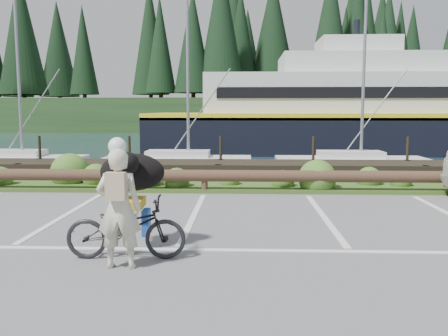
# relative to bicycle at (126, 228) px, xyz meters

# --- Properties ---
(ground) EXTENTS (72.00, 72.00, 0.00)m
(ground) POSITION_rel_bicycle_xyz_m (0.67, 0.86, -0.45)
(ground) COLOR #5A5A5D
(harbor_backdrop) EXTENTS (170.00, 160.00, 30.00)m
(harbor_backdrop) POSITION_rel_bicycle_xyz_m (1.06, 79.33, -0.45)
(harbor_backdrop) COLOR #182D3A
(harbor_backdrop) RESTS_ON ground
(vegetation_strip) EXTENTS (34.00, 1.60, 0.10)m
(vegetation_strip) POSITION_rel_bicycle_xyz_m (0.67, 6.16, -0.40)
(vegetation_strip) COLOR #3D5B21
(vegetation_strip) RESTS_ON ground
(log_rail) EXTENTS (32.00, 0.30, 0.60)m
(log_rail) POSITION_rel_bicycle_xyz_m (0.67, 5.46, -0.45)
(log_rail) COLOR #443021
(log_rail) RESTS_ON ground
(bicycle) EXTENTS (1.72, 0.66, 0.89)m
(bicycle) POSITION_rel_bicycle_xyz_m (0.00, 0.00, 0.00)
(bicycle) COLOR black
(bicycle) RESTS_ON ground
(cyclist) EXTENTS (0.61, 0.41, 1.62)m
(cyclist) POSITION_rel_bicycle_xyz_m (0.02, -0.40, 0.36)
(cyclist) COLOR beige
(cyclist) RESTS_ON ground
(dog) EXTENTS (0.52, 1.00, 0.57)m
(dog) POSITION_rel_bicycle_xyz_m (-0.02, 0.54, 0.73)
(dog) COLOR black
(dog) RESTS_ON bicycle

